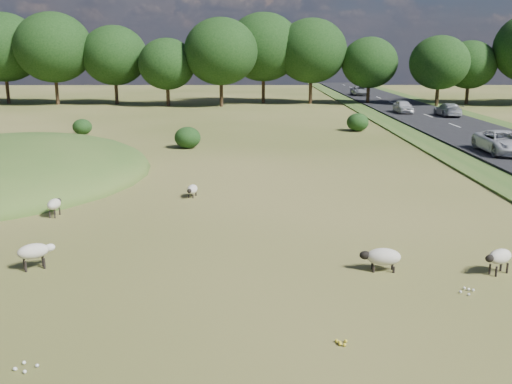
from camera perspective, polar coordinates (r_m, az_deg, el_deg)
ground at (r=39.61m, az=-3.02°, el=4.13°), size 160.00×160.00×0.00m
mound at (r=34.61m, az=-23.94°, el=1.53°), size 16.00×20.00×4.00m
road at (r=52.65m, az=19.95°, el=5.88°), size 8.00×150.00×0.25m
treeline at (r=74.49m, az=-2.63°, el=13.75°), size 96.28×14.66×11.70m
shrubs at (r=45.65m, az=-2.14°, el=6.37°), size 24.87×10.71×1.54m
sheep_0 at (r=19.26m, az=-21.29°, el=-5.56°), size 1.18×0.92×0.84m
sheep_1 at (r=19.10m, az=23.14°, el=-5.99°), size 1.12×0.88×0.80m
sheep_3 at (r=18.27m, az=12.52°, el=-6.34°), size 1.30×0.64×0.74m
sheep_4 at (r=25.08m, az=-19.52°, el=-1.15°), size 0.52×1.05×0.75m
sheep_5 at (r=26.98m, az=-6.42°, el=0.25°), size 0.60×1.05×0.58m
car_0 at (r=40.43m, az=23.44°, el=4.60°), size 2.39×5.18×1.44m
car_3 at (r=62.26m, az=18.64°, el=7.82°), size 1.85×4.55×1.32m
car_4 at (r=88.96m, az=10.37°, el=9.93°), size 2.28×4.94×1.37m
car_5 at (r=64.15m, az=14.51°, el=8.28°), size 1.60×3.97×1.35m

